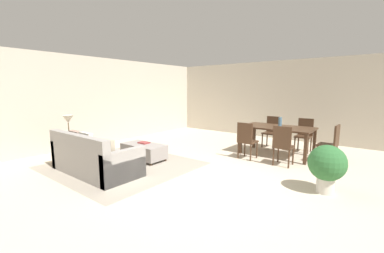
{
  "coord_description": "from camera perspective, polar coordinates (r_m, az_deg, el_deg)",
  "views": [
    {
      "loc": [
        2.67,
        -3.73,
        1.72
      ],
      "look_at": [
        -1.33,
        1.36,
        0.75
      ],
      "focal_mm": 23.21,
      "sensor_mm": 36.0,
      "label": 1
    }
  ],
  "objects": [
    {
      "name": "dining_chair_far_left",
      "position": [
        7.81,
        17.84,
        -0.74
      ],
      "size": [
        0.42,
        0.42,
        0.92
      ],
      "color": "#422B1C",
      "rests_on": "ground_plane"
    },
    {
      "name": "area_rug",
      "position": [
        5.97,
        -15.67,
        -8.53
      ],
      "size": [
        3.0,
        2.8,
        0.01
      ],
      "primitive_type": "cube",
      "color": "gray",
      "rests_on": "ground_plane"
    },
    {
      "name": "side_table",
      "position": [
        6.72,
        -26.29,
        -3.19
      ],
      "size": [
        0.4,
        0.4,
        0.59
      ],
      "color": "olive",
      "rests_on": "ground_plane"
    },
    {
      "name": "dining_table",
      "position": [
        6.85,
        18.97,
        -0.72
      ],
      "size": [
        1.77,
        0.99,
        0.76
      ],
      "color": "#422B1C",
      "rests_on": "ground_plane"
    },
    {
      "name": "wall_back",
      "position": [
        9.13,
        21.26,
        5.62
      ],
      "size": [
        9.0,
        0.12,
        2.7
      ],
      "primitive_type": "cube",
      "color": "#BCB2A0",
      "rests_on": "ground_plane"
    },
    {
      "name": "ground_plane",
      "position": [
        4.9,
        2.45,
        -12.08
      ],
      "size": [
        10.8,
        10.8,
        0.0
      ],
      "primitive_type": "plane",
      "color": "beige"
    },
    {
      "name": "dining_chair_head_east",
      "position": [
        6.6,
        29.41,
        -3.09
      ],
      "size": [
        0.42,
        0.42,
        0.92
      ],
      "color": "#422B1C",
      "rests_on": "ground_plane"
    },
    {
      "name": "wall_left",
      "position": [
        8.33,
        -21.37,
        5.39
      ],
      "size": [
        0.12,
        11.0,
        2.7
      ],
      "primitive_type": "cube",
      "color": "#BCB2A0",
      "rests_on": "ground_plane"
    },
    {
      "name": "ottoman_table",
      "position": [
        6.26,
        -11.03,
        -5.47
      ],
      "size": [
        1.12,
        0.57,
        0.39
      ],
      "color": "gray",
      "rests_on": "ground_plane"
    },
    {
      "name": "dining_chair_far_right",
      "position": [
        7.59,
        24.42,
        -1.36
      ],
      "size": [
        0.4,
        0.4,
        0.92
      ],
      "color": "#422B1C",
      "rests_on": "ground_plane"
    },
    {
      "name": "potted_plant",
      "position": [
        4.73,
        28.6,
        -7.74
      ],
      "size": [
        0.6,
        0.6,
        0.82
      ],
      "color": "beige",
      "rests_on": "ground_plane"
    },
    {
      "name": "vase_centerpiece",
      "position": [
        6.76,
        19.58,
        0.94
      ],
      "size": [
        0.09,
        0.09,
        0.26
      ],
      "primitive_type": "cylinder",
      "color": "slate",
      "rests_on": "dining_table"
    },
    {
      "name": "book_on_ottoman",
      "position": [
        6.31,
        -11.0,
        -3.67
      ],
      "size": [
        0.27,
        0.21,
        0.03
      ],
      "primitive_type": "cube",
      "rotation": [
        0.0,
        0.0,
        0.03
      ],
      "color": "maroon",
      "rests_on": "ottoman_table"
    },
    {
      "name": "couch",
      "position": [
        5.56,
        -21.6,
        -6.94
      ],
      "size": [
        2.02,
        0.94,
        0.86
      ],
      "color": "gray",
      "rests_on": "ground_plane"
    },
    {
      "name": "dining_chair_near_right",
      "position": [
        5.94,
        20.16,
        -3.7
      ],
      "size": [
        0.41,
        0.41,
        0.92
      ],
      "color": "#422B1C",
      "rests_on": "ground_plane"
    },
    {
      "name": "table_lamp",
      "position": [
        6.64,
        -26.59,
        1.34
      ],
      "size": [
        0.26,
        0.26,
        0.53
      ],
      "color": "brown",
      "rests_on": "side_table"
    },
    {
      "name": "dining_chair_near_left",
      "position": [
        6.27,
        12.39,
        -2.73
      ],
      "size": [
        0.41,
        0.41,
        0.92
      ],
      "color": "#422B1C",
      "rests_on": "ground_plane"
    }
  ]
}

